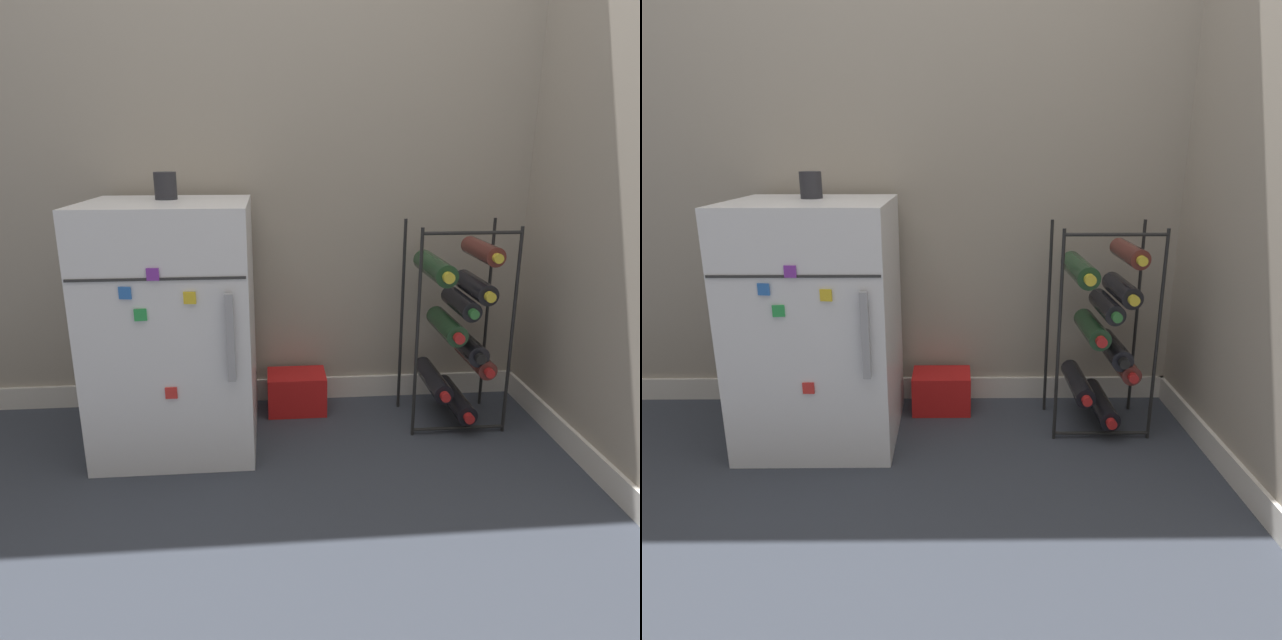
{
  "view_description": "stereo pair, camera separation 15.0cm",
  "coord_description": "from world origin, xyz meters",
  "views": [
    {
      "loc": [
        -0.05,
        -1.49,
        1.0
      ],
      "look_at": [
        0.12,
        0.44,
        0.42
      ],
      "focal_mm": 32.0,
      "sensor_mm": 36.0,
      "label": 1
    },
    {
      "loc": [
        0.1,
        -1.49,
        1.0
      ],
      "look_at": [
        0.12,
        0.44,
        0.42
      ],
      "focal_mm": 32.0,
      "sensor_mm": 36.0,
      "label": 2
    }
  ],
  "objects": [
    {
      "name": "fridge_top_cup",
      "position": [
        -0.39,
        0.48,
        0.88
      ],
      "size": [
        0.07,
        0.07,
        0.09
      ],
      "color": "#28282D",
      "rests_on": "mini_fridge"
    },
    {
      "name": "wine_rack",
      "position": [
        0.63,
        0.46,
        0.38
      ],
      "size": [
        0.35,
        0.33,
        0.76
      ],
      "color": "black",
      "rests_on": "ground_plane"
    },
    {
      "name": "ground_plane",
      "position": [
        0.0,
        0.0,
        0.0
      ],
      "size": [
        14.0,
        14.0,
        0.0
      ],
      "primitive_type": "plane",
      "color": "#333842"
    },
    {
      "name": "soda_box",
      "position": [
        0.04,
        0.59,
        0.08
      ],
      "size": [
        0.23,
        0.16,
        0.16
      ],
      "color": "red",
      "rests_on": "ground_plane"
    },
    {
      "name": "mini_fridge",
      "position": [
        -0.38,
        0.41,
        0.42
      ],
      "size": [
        0.53,
        0.53,
        0.84
      ],
      "color": "white",
      "rests_on": "ground_plane"
    },
    {
      "name": "wall_back",
      "position": [
        0.0,
        0.74,
        1.24
      ],
      "size": [
        6.93,
        0.07,
        2.5
      ],
      "color": "#9E9384",
      "rests_on": "ground_plane"
    }
  ]
}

